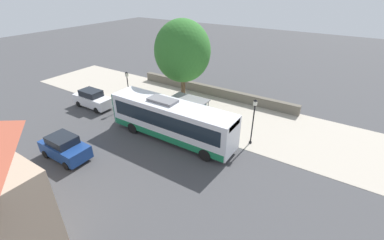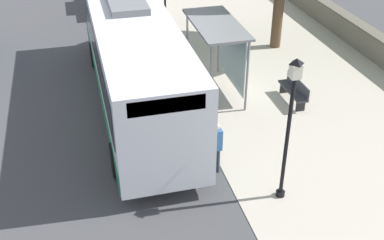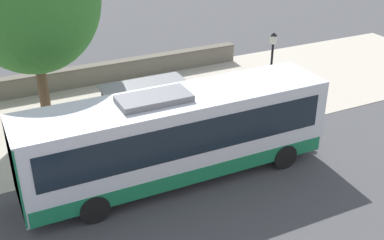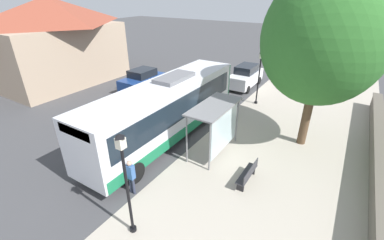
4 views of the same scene
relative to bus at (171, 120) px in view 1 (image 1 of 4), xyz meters
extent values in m
plane|color=#424244|center=(-1.77, -1.69, -1.82)|extent=(120.00, 120.00, 0.00)
cube|color=#ADA393|center=(-6.27, -1.69, -1.81)|extent=(9.00, 44.00, 0.02)
cube|color=#6B6356|center=(-10.32, -1.69, -1.33)|extent=(0.50, 20.00, 0.99)
cube|color=#5B5449|center=(-10.32, -1.69, -0.80)|extent=(0.60, 20.00, 0.08)
cube|color=silver|center=(0.00, 0.02, 0.05)|extent=(2.45, 11.25, 2.84)
cube|color=black|center=(0.00, 0.02, 0.42)|extent=(2.49, 10.35, 1.25)
cube|color=#197247|center=(0.00, 0.02, -1.09)|extent=(2.49, 11.03, 0.57)
cube|color=#197247|center=(0.00, -5.58, 0.05)|extent=(2.49, 0.06, 2.73)
cube|color=black|center=(0.00, 5.60, 1.19)|extent=(1.84, 0.08, 0.40)
cube|color=slate|center=(0.00, -0.83, 1.58)|extent=(1.23, 2.48, 0.22)
cylinder|color=black|center=(-1.15, 3.96, -1.32)|extent=(0.30, 1.00, 1.00)
cylinder|color=black|center=(1.15, 3.96, -1.32)|extent=(0.30, 1.00, 1.00)
cylinder|color=black|center=(-1.15, -3.47, -1.32)|extent=(0.30, 1.00, 1.00)
cylinder|color=black|center=(1.15, -3.47, -1.32)|extent=(0.30, 1.00, 1.00)
cylinder|color=slate|center=(-2.31, -1.66, -0.53)|extent=(0.08, 0.08, 2.59)
cylinder|color=slate|center=(-2.31, 1.50, -0.53)|extent=(0.08, 0.08, 2.59)
cylinder|color=slate|center=(-3.56, -1.66, -0.53)|extent=(0.08, 0.08, 2.59)
cylinder|color=slate|center=(-3.56, 1.50, -0.53)|extent=(0.08, 0.08, 2.59)
cube|color=slate|center=(-2.93, -0.08, 0.80)|extent=(1.56, 3.46, 0.08)
cube|color=silver|center=(-3.54, -0.08, -0.40)|extent=(0.03, 2.85, 2.07)
cylinder|color=#2D3347|center=(-1.63, 4.55, -1.43)|extent=(0.12, 0.12, 0.78)
cylinder|color=#2D3347|center=(-1.47, 4.55, -1.43)|extent=(0.12, 0.12, 0.78)
cube|color=#38609E|center=(-1.55, 4.55, -0.72)|extent=(0.34, 0.22, 0.63)
sphere|color=tan|center=(-1.55, 4.55, -0.30)|extent=(0.22, 0.22, 0.22)
cube|color=#333338|center=(-5.38, 1.36, -1.37)|extent=(0.40, 1.70, 0.06)
cube|color=#333338|center=(-5.55, 1.36, -1.14)|extent=(0.04, 1.70, 0.40)
cube|color=black|center=(-5.38, 0.68, -1.60)|extent=(0.32, 0.06, 0.45)
cube|color=black|center=(-5.38, 2.04, -1.60)|extent=(0.32, 0.06, 0.45)
cylinder|color=black|center=(-2.67, -7.60, -1.74)|extent=(0.24, 0.24, 0.16)
cylinder|color=black|center=(-2.67, -7.60, -0.10)|extent=(0.10, 0.10, 3.44)
cube|color=silver|center=(-2.67, -7.60, 1.79)|extent=(0.24, 0.24, 0.35)
pyramid|color=black|center=(-2.67, -7.60, 2.03)|extent=(0.28, 0.28, 0.14)
cylinder|color=black|center=(-2.93, 5.99, -1.74)|extent=(0.24, 0.24, 0.16)
cylinder|color=black|center=(-2.93, 5.99, -0.06)|extent=(0.10, 0.10, 3.52)
cube|color=silver|center=(-2.93, 5.99, 1.87)|extent=(0.24, 0.24, 0.35)
pyramid|color=black|center=(-2.93, 5.99, 2.12)|extent=(0.28, 0.28, 0.14)
cylinder|color=brown|center=(-6.77, -3.46, 0.23)|extent=(0.46, 0.46, 4.11)
ellipsoid|color=#2D6B28|center=(-6.77, -3.46, 3.88)|extent=(5.79, 5.79, 6.37)
cube|color=silver|center=(-0.48, -10.85, -1.04)|extent=(1.73, 4.45, 1.02)
cube|color=black|center=(-0.48, -10.96, -0.22)|extent=(1.47, 2.31, 0.63)
cylinder|color=black|center=(-1.29, -9.40, -1.50)|extent=(0.22, 0.64, 0.64)
cylinder|color=black|center=(0.33, -9.40, -1.50)|extent=(0.22, 0.64, 0.64)
cylinder|color=black|center=(-1.29, -12.30, -1.50)|extent=(0.22, 0.64, 0.64)
cylinder|color=black|center=(0.33, -12.30, -1.50)|extent=(0.22, 0.64, 0.64)
cube|color=navy|center=(6.58, -5.19, -1.06)|extent=(1.89, 4.00, 0.97)
cube|color=black|center=(6.58, -5.29, -0.27)|extent=(1.60, 2.08, 0.61)
cylinder|color=black|center=(5.69, -3.89, -1.50)|extent=(0.22, 0.64, 0.64)
cylinder|color=black|center=(7.48, -3.89, -1.50)|extent=(0.22, 0.64, 0.64)
cylinder|color=black|center=(5.69, -6.49, -1.50)|extent=(0.22, 0.64, 0.64)
cylinder|color=black|center=(7.48, -6.49, -1.50)|extent=(0.22, 0.64, 0.64)
camera|label=1|loc=(14.90, 11.61, 10.17)|focal=24.00mm
camera|label=2|loc=(1.83, 14.94, 6.65)|focal=45.00mm
camera|label=3|loc=(13.79, -6.13, 8.24)|focal=45.00mm
camera|label=4|loc=(-8.13, 10.33, 5.87)|focal=24.00mm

